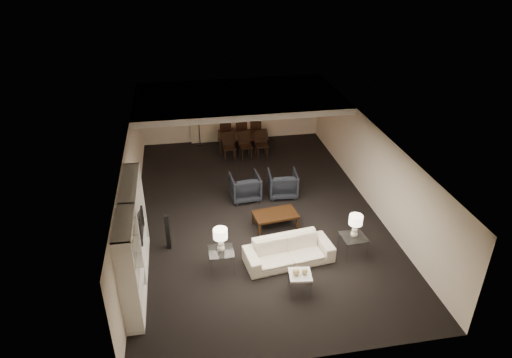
{
  "coord_description": "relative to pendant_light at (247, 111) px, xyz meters",
  "views": [
    {
      "loc": [
        -2.02,
        -11.43,
        7.41
      ],
      "look_at": [
        0.0,
        0.0,
        1.1
      ],
      "focal_mm": 32.0,
      "sensor_mm": 36.0,
      "label": 1
    }
  ],
  "objects": [
    {
      "name": "wall_front",
      "position": [
        -0.3,
        -9.0,
        -0.67
      ],
      "size": [
        7.0,
        0.02,
        2.5
      ],
      "primitive_type": "cube",
      "color": "beige",
      "rests_on": "ground"
    },
    {
      "name": "vase_blue",
      "position": [
        -3.61,
        -7.33,
        -0.78
      ],
      "size": [
        0.16,
        0.16,
        0.17
      ],
      "primitive_type": "imported",
      "color": "#2946B2",
      "rests_on": "media_unit"
    },
    {
      "name": "chair_fl",
      "position": [
        -0.63,
        1.48,
        -1.43
      ],
      "size": [
        0.47,
        0.47,
        0.99
      ],
      "primitive_type": null,
      "rotation": [
        0.0,
        0.0,
        3.11
      ],
      "color": "black",
      "rests_on": "floor"
    },
    {
      "name": "vase_amber",
      "position": [
        -3.61,
        -6.61,
        -0.27
      ],
      "size": [
        0.17,
        0.17,
        0.18
      ],
      "primitive_type": "imported",
      "color": "gold",
      "rests_on": "media_unit"
    },
    {
      "name": "door",
      "position": [
        0.4,
        1.97,
        -0.87
      ],
      "size": [
        0.9,
        0.05,
        2.1
      ],
      "primitive_type": "cube",
      "color": "silver",
      "rests_on": "wall_back"
    },
    {
      "name": "table_lamp_left",
      "position": [
        -1.61,
        -6.0,
        -1.04
      ],
      "size": [
        0.36,
        0.36,
        0.63
      ],
      "primitive_type": null,
      "rotation": [
        0.0,
        0.0,
        0.05
      ],
      "color": "#F0E2CB",
      "rests_on": "side_table_left"
    },
    {
      "name": "floor_lamp",
      "position": [
        -1.62,
        1.7,
        -0.97
      ],
      "size": [
        0.29,
        0.29,
        1.9
      ],
      "primitive_type": null,
      "rotation": [
        0.0,
        0.0,
        0.06
      ],
      "color": "black",
      "rests_on": "floor"
    },
    {
      "name": "floor_speaker",
      "position": [
        -2.88,
        -4.89,
        -1.41
      ],
      "size": [
        0.13,
        0.13,
        1.02
      ],
      "primitive_type": "cube",
      "rotation": [
        0.0,
        0.0,
        -0.19
      ],
      "color": "black",
      "rests_on": "floor"
    },
    {
      "name": "coffee_table",
      "position": [
        0.09,
        -4.4,
        -1.7
      ],
      "size": [
        1.3,
        0.86,
        0.44
      ],
      "primitive_type": null,
      "rotation": [
        0.0,
        0.0,
        0.13
      ],
      "color": "black",
      "rests_on": "floor"
    },
    {
      "name": "curtains",
      "position": [
        -1.2,
        1.92,
        -0.72
      ],
      "size": [
        1.5,
        0.12,
        2.4
      ],
      "primitive_type": "cube",
      "color": "beige",
      "rests_on": "wall_back"
    },
    {
      "name": "painting",
      "position": [
        1.8,
        1.96,
        -0.37
      ],
      "size": [
        0.95,
        0.04,
        0.65
      ],
      "primitive_type": "cube",
      "color": "#142D38",
      "rests_on": "wall_back"
    },
    {
      "name": "media_unit",
      "position": [
        -3.61,
        -6.1,
        -0.74
      ],
      "size": [
        0.38,
        3.4,
        2.35
      ],
      "primitive_type": null,
      "color": "white",
      "rests_on": "wall_left"
    },
    {
      "name": "wall_left",
      "position": [
        -3.8,
        -3.5,
        -0.67
      ],
      "size": [
        0.02,
        11.0,
        2.5
      ],
      "primitive_type": "cube",
      "color": "beige",
      "rests_on": "ground"
    },
    {
      "name": "television",
      "position": [
        -3.58,
        -5.25,
        -0.89
      ],
      "size": [
        0.98,
        0.13,
        0.56
      ],
      "primitive_type": "imported",
      "rotation": [
        0.0,
        0.0,
        1.57
      ],
      "color": "black",
      "rests_on": "media_unit"
    },
    {
      "name": "sofa",
      "position": [
        0.09,
        -6.0,
        -1.6
      ],
      "size": [
        2.32,
        1.15,
        0.65
      ],
      "primitive_type": "imported",
      "rotation": [
        0.0,
        0.0,
        0.13
      ],
      "color": "beige",
      "rests_on": "floor"
    },
    {
      "name": "pendant_light",
      "position": [
        0.0,
        0.0,
        0.0
      ],
      "size": [
        0.52,
        0.52,
        0.24
      ],
      "primitive_type": "cylinder",
      "color": "#D8591E",
      "rests_on": "ceiling_soffit"
    },
    {
      "name": "chair_fm",
      "position": [
        -0.03,
        1.48,
        -1.43
      ],
      "size": [
        0.49,
        0.49,
        0.99
      ],
      "primitive_type": null,
      "rotation": [
        0.0,
        0.0,
        3.22
      ],
      "color": "black",
      "rests_on": "floor"
    },
    {
      "name": "table_lamp_right",
      "position": [
        1.79,
        -6.0,
        -1.04
      ],
      "size": [
        0.35,
        0.35,
        0.63
      ],
      "primitive_type": null,
      "rotation": [
        0.0,
        0.0,
        0.03
      ],
      "color": "beige",
      "rests_on": "side_table_right"
    },
    {
      "name": "wall_right",
      "position": [
        3.2,
        -3.5,
        -0.67
      ],
      "size": [
        0.02,
        11.0,
        2.5
      ],
      "primitive_type": "cube",
      "color": "beige",
      "rests_on": "ground"
    },
    {
      "name": "chair_nr",
      "position": [
        0.57,
        0.18,
        -1.43
      ],
      "size": [
        0.49,
        0.49,
        0.99
      ],
      "primitive_type": null,
      "rotation": [
        0.0,
        0.0,
        0.07
      ],
      "color": "black",
      "rests_on": "floor"
    },
    {
      "name": "ceiling",
      "position": [
        -0.3,
        -3.5,
        0.58
      ],
      "size": [
        7.0,
        11.0,
        0.02
      ],
      "primitive_type": "cube",
      "color": "silver",
      "rests_on": "ground"
    },
    {
      "name": "floor",
      "position": [
        -0.3,
        -3.5,
        -1.92
      ],
      "size": [
        11.0,
        11.0,
        0.0
      ],
      "primitive_type": "plane",
      "color": "black",
      "rests_on": "ground"
    },
    {
      "name": "chair_nl",
      "position": [
        -0.63,
        0.18,
        -1.43
      ],
      "size": [
        0.46,
        0.46,
        0.99
      ],
      "primitive_type": null,
      "rotation": [
        0.0,
        0.0,
        0.02
      ],
      "color": "black",
      "rests_on": "floor"
    },
    {
      "name": "chair_nm",
      "position": [
        -0.03,
        0.18,
        -1.43
      ],
      "size": [
        0.5,
        0.5,
        0.99
      ],
      "primitive_type": null,
      "rotation": [
        0.0,
        0.0,
        0.1
      ],
      "color": "black",
      "rests_on": "floor"
    },
    {
      "name": "side_table_left",
      "position": [
        -1.61,
        -6.0,
        -1.64
      ],
      "size": [
        0.61,
        0.61,
        0.57
      ],
      "primitive_type": null,
      "rotation": [
        0.0,
        0.0,
        0.0
      ],
      "color": "white",
      "rests_on": "floor"
    },
    {
      "name": "side_table_right",
      "position": [
        1.79,
        -6.0,
        -1.64
      ],
      "size": [
        0.65,
        0.65,
        0.57
      ],
      "primitive_type": null,
      "rotation": [
        0.0,
        0.0,
        0.06
      ],
      "color": "white",
      "rests_on": "floor"
    },
    {
      "name": "chair_fr",
      "position": [
        0.57,
        1.48,
        -1.43
      ],
      "size": [
        0.51,
        0.51,
        0.99
      ],
      "primitive_type": null,
      "rotation": [
        0.0,
        0.0,
        3.01
      ],
      "color": "black",
      "rests_on": "floor"
    },
    {
      "name": "gold_gourd_b",
      "position": [
        0.19,
        -7.1,
        -1.34
      ],
      "size": [
        0.14,
        0.14,
        0.14
      ],
      "primitive_type": "sphere",
      "color": "tan",
      "rests_on": "marble_table"
    },
    {
      "name": "wall_back",
      "position": [
        -0.3,
        2.0,
        -0.67
      ],
      "size": [
        7.0,
        0.02,
        2.5
      ],
      "primitive_type": "cube",
      "color": "beige",
      "rests_on": "ground"
    },
    {
      "name": "armchair_right",
      "position": [
        0.69,
        -2.7,
        -1.51
      ],
      "size": [
        0.96,
        0.98,
        0.83
      ],
      "primitive_type": "imported",
      "rotation": [
        0.0,
        0.0,
        3.06
      ],
      "color": "black",
      "rests_on": "floor"
    },
    {
      "name": "gold_gourd_a",
      "position": [
        -0.01,
        -7.1,
        -1.33
      ],
      "size": [
        0.16,
        0.16,
        0.16
      ],
      "primitive_type": "sphere",
      "color": "#D9BB73",
      "rests_on": "marble_table"
    },
    {
      "name": "armchair_left",
      "position": [
        -0.51,
        -2.7,
        -1.51
      ],
      "size": [
        0.94,
        0.96,
        0.83
      ],
      "primitive_type": "imported",
      "rotation": [
        0.0,
        0.0,
        3.21
      ],
      "color": "black",
      "rests_on": "floor"
    },
    {
      "name": "marble_table",
      "position": [
        0.09,
        -7.1,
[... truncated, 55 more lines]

